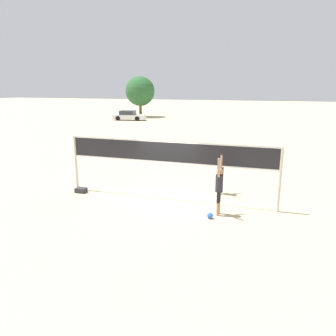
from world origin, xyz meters
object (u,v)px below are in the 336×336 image
(player_spiker, at_px, (219,185))
(gear_bag, at_px, (81,190))
(volleyball_net, at_px, (168,157))
(volleyball, at_px, (210,216))
(player_blocker, at_px, (220,170))
(tree_left_cluster, at_px, (140,91))
(parked_car_mid, at_px, (129,116))

(player_spiker, height_order, gear_bag, player_spiker)
(volleyball_net, xyz_separation_m, volleyball, (2.10, -1.46, -1.76))
(player_blocker, xyz_separation_m, tree_left_cluster, (-18.10, 33.85, 2.83))
(player_spiker, xyz_separation_m, volleyball, (-0.22, -0.46, -1.07))
(player_spiker, distance_m, tree_left_cluster, 40.83)
(player_spiker, bearing_deg, volleyball, 155.06)
(player_blocker, bearing_deg, volleyball, 2.80)
(volleyball, height_order, parked_car_mid, parked_car_mid)
(player_blocker, height_order, tree_left_cluster, tree_left_cluster)
(gear_bag, bearing_deg, player_spiker, -6.11)
(player_spiker, distance_m, gear_bag, 6.49)
(volleyball_net, height_order, tree_left_cluster, tree_left_cluster)
(player_blocker, distance_m, tree_left_cluster, 38.48)
(player_spiker, relative_size, player_blocker, 1.07)
(volleyball, relative_size, tree_left_cluster, 0.04)
(volleyball, xyz_separation_m, tree_left_cluster, (-18.24, 36.78, 3.81))
(parked_car_mid, height_order, tree_left_cluster, tree_left_cluster)
(volleyball_net, distance_m, tree_left_cluster, 38.89)
(volleyball, bearing_deg, gear_bag, 169.46)
(volleyball_net, relative_size, parked_car_mid, 1.91)
(gear_bag, bearing_deg, volleyball_net, 4.49)
(gear_bag, height_order, tree_left_cluster, tree_left_cluster)
(volleyball, xyz_separation_m, parked_car_mid, (-17.77, 31.46, 0.49))
(gear_bag, xyz_separation_m, parked_car_mid, (-11.62, 30.31, 0.49))
(volleyball_net, relative_size, player_spiker, 4.03)
(player_spiker, relative_size, tree_left_cluster, 0.36)
(volleyball, height_order, gear_bag, volleyball)
(parked_car_mid, bearing_deg, volleyball, -67.55)
(gear_bag, bearing_deg, tree_left_cluster, 108.75)
(tree_left_cluster, bearing_deg, player_blocker, -61.86)
(volleyball_net, xyz_separation_m, player_blocker, (1.95, 1.47, -0.78))
(parked_car_mid, xyz_separation_m, tree_left_cluster, (-0.48, 5.32, 3.32))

